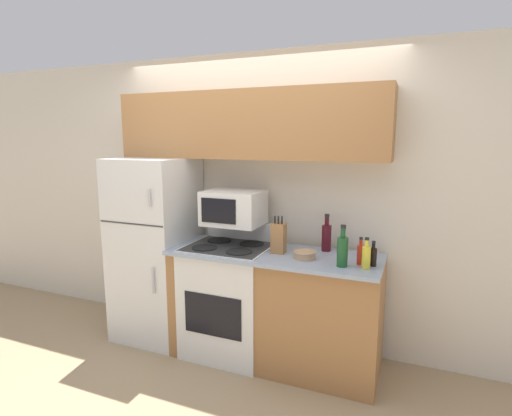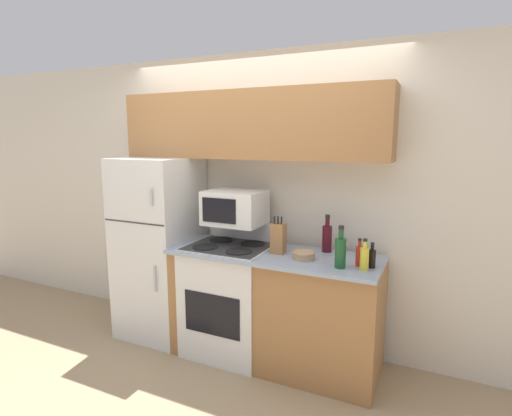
# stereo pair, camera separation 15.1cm
# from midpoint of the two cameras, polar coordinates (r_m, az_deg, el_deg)

# --- Properties ---
(ground_plane) EXTENTS (12.00, 12.00, 0.00)m
(ground_plane) POSITION_cam_midpoint_polar(r_m,az_deg,el_deg) (3.46, -6.12, -21.94)
(ground_plane) COLOR tan
(wall_back) EXTENTS (8.00, 0.05, 2.55)m
(wall_back) POSITION_cam_midpoint_polar(r_m,az_deg,el_deg) (3.59, -1.31, 1.16)
(wall_back) COLOR beige
(wall_back) RESTS_ON ground_plane
(lower_cabinets) EXTENTS (1.68, 0.63, 0.93)m
(lower_cabinets) POSITION_cam_midpoint_polar(r_m,az_deg,el_deg) (3.35, 1.30, -13.94)
(lower_cabinets) COLOR #9E6B3D
(lower_cabinets) RESTS_ON ground_plane
(refrigerator) EXTENTS (0.66, 0.67, 1.65)m
(refrigerator) POSITION_cam_midpoint_polar(r_m,az_deg,el_deg) (3.81, -15.21, -5.61)
(refrigerator) COLOR silver
(refrigerator) RESTS_ON ground_plane
(upper_cabinets) EXTENTS (2.33, 0.31, 0.56)m
(upper_cabinets) POSITION_cam_midpoint_polar(r_m,az_deg,el_deg) (3.39, -2.62, 11.75)
(upper_cabinets) COLOR #9E6B3D
(upper_cabinets) RESTS_ON refrigerator
(stove) EXTENTS (0.69, 0.61, 1.10)m
(stove) POSITION_cam_midpoint_polar(r_m,az_deg,el_deg) (3.49, -5.09, -12.64)
(stove) COLOR silver
(stove) RESTS_ON ground_plane
(microwave) EXTENTS (0.48, 0.38, 0.29)m
(microwave) POSITION_cam_midpoint_polar(r_m,az_deg,el_deg) (3.36, -4.49, 0.05)
(microwave) COLOR silver
(microwave) RESTS_ON stove
(knife_block) EXTENTS (0.10, 0.09, 0.30)m
(knife_block) POSITION_cam_midpoint_polar(r_m,az_deg,el_deg) (3.14, 1.87, -4.32)
(knife_block) COLOR #9E6B3D
(knife_block) RESTS_ON lower_cabinets
(bowl) EXTENTS (0.17, 0.17, 0.06)m
(bowl) POSITION_cam_midpoint_polar(r_m,az_deg,el_deg) (3.03, 5.53, -6.61)
(bowl) COLOR tan
(bowl) RESTS_ON lower_cabinets
(bottle_cooking_spray) EXTENTS (0.06, 0.06, 0.22)m
(bottle_cooking_spray) POSITION_cam_midpoint_polar(r_m,az_deg,el_deg) (2.86, 14.01, -6.71)
(bottle_cooking_spray) COLOR gold
(bottle_cooking_spray) RESTS_ON lower_cabinets
(bottle_wine_green) EXTENTS (0.08, 0.08, 0.30)m
(bottle_wine_green) POSITION_cam_midpoint_polar(r_m,az_deg,el_deg) (2.86, 10.76, -5.95)
(bottle_wine_green) COLOR #194C23
(bottle_wine_green) RESTS_ON lower_cabinets
(bottle_soy_sauce) EXTENTS (0.05, 0.05, 0.18)m
(bottle_soy_sauce) POSITION_cam_midpoint_polar(r_m,az_deg,el_deg) (2.94, 14.96, -6.66)
(bottle_soy_sauce) COLOR black
(bottle_soy_sauce) RESTS_ON lower_cabinets
(bottle_wine_red) EXTENTS (0.08, 0.08, 0.30)m
(bottle_wine_red) POSITION_cam_midpoint_polar(r_m,az_deg,el_deg) (3.23, 8.72, -4.06)
(bottle_wine_red) COLOR #470F19
(bottle_wine_red) RESTS_ON lower_cabinets
(bottle_hot_sauce) EXTENTS (0.05, 0.05, 0.20)m
(bottle_hot_sauce) POSITION_cam_midpoint_polar(r_m,az_deg,el_deg) (2.94, 13.27, -6.39)
(bottle_hot_sauce) COLOR red
(bottle_hot_sauce) RESTS_ON lower_cabinets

